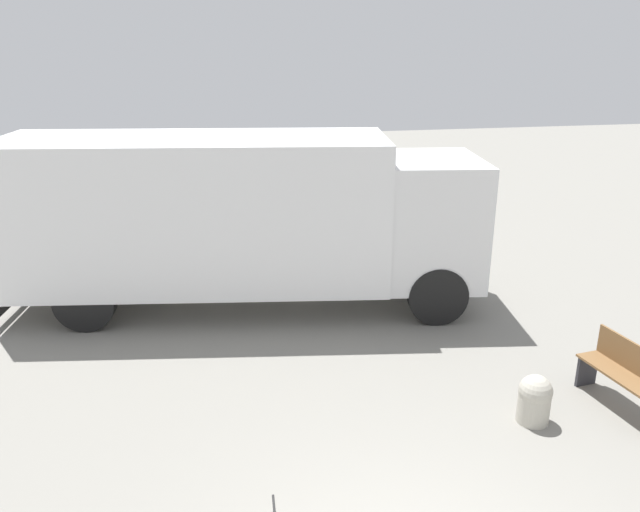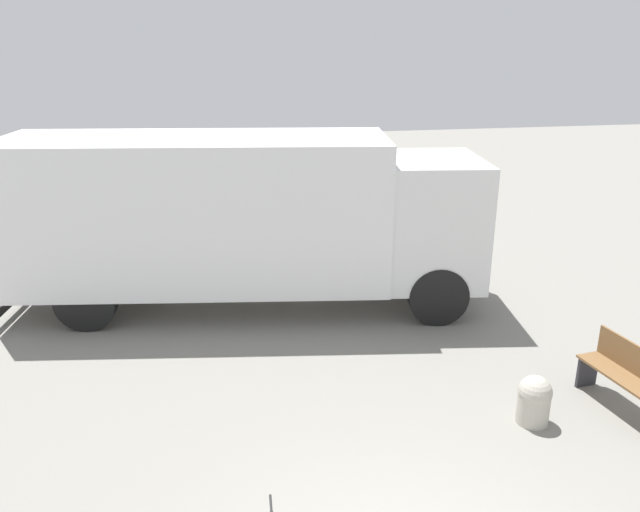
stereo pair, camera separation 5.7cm
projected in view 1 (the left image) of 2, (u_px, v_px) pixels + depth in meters
delivery_truck at (238, 214)px, 11.55m from camera, size 9.02×3.57×3.24m
park_bench at (631, 376)px, 8.53m from camera, size 0.59×1.57×0.95m
bollard_near_bench at (535, 398)px, 8.32m from camera, size 0.45×0.45×0.69m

